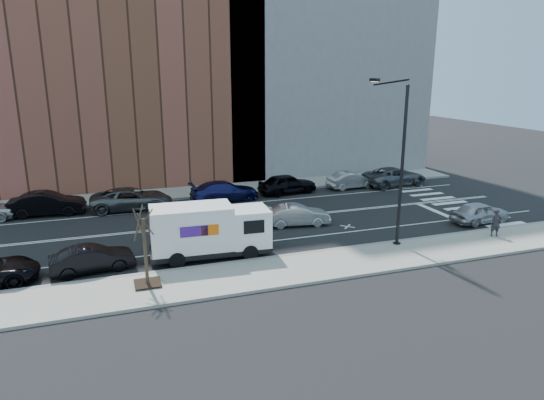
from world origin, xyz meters
TOP-DOWN VIEW (x-y plane):
  - ground at (0.00, 0.00)m, footprint 120.00×120.00m
  - sidewalk_near at (0.00, -8.80)m, footprint 44.00×3.60m
  - sidewalk_far at (0.00, 8.80)m, footprint 44.00×3.60m
  - curb_near at (0.00, -7.00)m, footprint 44.00×0.25m
  - curb_far at (0.00, 7.00)m, footprint 44.00×0.25m
  - crosswalk at (16.00, 0.00)m, footprint 3.00×14.00m
  - road_markings at (0.00, 0.00)m, footprint 40.00×8.60m
  - bldg_brick at (-8.00, 15.60)m, footprint 26.00×10.00m
  - bldg_concrete at (12.00, 15.60)m, footprint 20.00×10.00m
  - streetlight at (7.00, -6.91)m, footprint 0.44×4.02m
  - street_tree at (-7.00, -8.40)m, footprint 1.20×1.20m
  - fedex_van at (-3.48, -5.60)m, footprint 6.49×2.55m
  - far_parked_b at (-12.49, 5.79)m, footprint 5.07×2.05m
  - far_parked_c at (-6.88, 5.30)m, footprint 5.86×3.02m
  - far_parked_d at (-0.00, 5.54)m, footprint 5.36×2.39m
  - far_parked_e at (5.39, 6.06)m, footprint 4.97×2.49m
  - far_parked_f at (11.20, 5.98)m, footprint 4.36×1.79m
  - far_parked_g at (15.19, 5.69)m, footprint 5.98×3.20m
  - driving_sedan at (3.04, -1.96)m, footprint 4.30×2.00m
  - near_parked_rear_a at (-9.40, -5.60)m, footprint 4.19×1.93m
  - near_parked_front at (14.62, -5.34)m, footprint 4.22×2.01m
  - pedestrian at (13.27, -8.17)m, footprint 0.70×0.58m

SIDE VIEW (x-z plane):
  - ground at x=0.00m, z-range 0.00..0.00m
  - crosswalk at x=16.00m, z-range 0.00..0.01m
  - road_markings at x=0.00m, z-range 0.00..0.01m
  - sidewalk_near at x=0.00m, z-range 0.00..0.15m
  - sidewalk_far at x=0.00m, z-range 0.00..0.15m
  - curb_near at x=0.00m, z-range 0.00..0.17m
  - curb_far at x=0.00m, z-range 0.00..0.17m
  - near_parked_rear_a at x=-9.40m, z-range 0.00..1.33m
  - driving_sedan at x=3.04m, z-range 0.00..1.37m
  - near_parked_front at x=14.62m, z-range 0.00..1.39m
  - far_parked_f at x=11.20m, z-range 0.00..1.41m
  - far_parked_d at x=0.00m, z-range 0.00..1.53m
  - far_parked_c at x=-6.88m, z-range 0.00..1.58m
  - far_parked_g at x=15.19m, z-range 0.00..1.60m
  - far_parked_e at x=5.39m, z-range 0.00..1.63m
  - far_parked_b at x=-12.49m, z-range 0.00..1.64m
  - pedestrian at x=13.27m, z-range 0.15..1.81m
  - street_tree at x=-7.00m, z-range -0.42..3.33m
  - fedex_van at x=-3.48m, z-range 0.07..2.99m
  - streetlight at x=7.00m, z-range 0.41..9.75m
  - bldg_brick at x=-8.00m, z-range 0.00..22.00m
  - bldg_concrete at x=12.00m, z-range 0.00..26.00m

